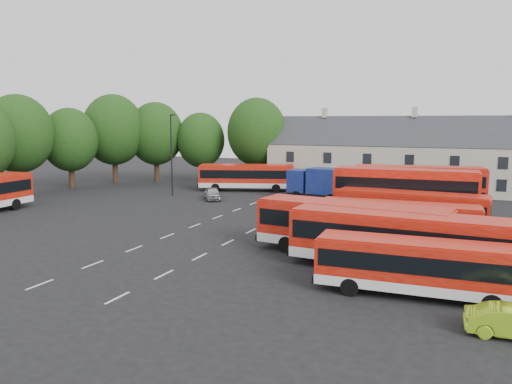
{
  "coord_description": "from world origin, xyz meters",
  "views": [
    {
      "loc": [
        20.23,
        -32.57,
        8.47
      ],
      "look_at": [
        3.01,
        7.67,
        2.2
      ],
      "focal_mm": 35.0,
      "sensor_mm": 36.0,
      "label": 1
    }
  ],
  "objects_px": {
    "box_truck": "(326,183)",
    "lamppost": "(172,153)",
    "silver_car": "(213,193)",
    "bus_dd_south": "(404,193)",
    "bus_row_a": "(420,264)"
  },
  "relations": [
    {
      "from": "box_truck",
      "to": "lamppost",
      "type": "bearing_deg",
      "value": -161.32
    },
    {
      "from": "bus_dd_south",
      "to": "box_truck",
      "type": "height_order",
      "value": "bus_dd_south"
    },
    {
      "from": "lamppost",
      "to": "box_truck",
      "type": "bearing_deg",
      "value": 10.67
    },
    {
      "from": "silver_car",
      "to": "bus_dd_south",
      "type": "bearing_deg",
      "value": -48.43
    },
    {
      "from": "box_truck",
      "to": "lamppost",
      "type": "xyz_separation_m",
      "value": [
        -17.06,
        -3.21,
        2.94
      ]
    },
    {
      "from": "bus_row_a",
      "to": "lamppost",
      "type": "xyz_separation_m",
      "value": [
        -28.96,
        23.51,
        3.23
      ]
    },
    {
      "from": "bus_dd_south",
      "to": "lamppost",
      "type": "distance_m",
      "value": 27.03
    },
    {
      "from": "silver_car",
      "to": "lamppost",
      "type": "distance_m",
      "value": 7.0
    },
    {
      "from": "bus_row_a",
      "to": "silver_car",
      "type": "relative_size",
      "value": 2.52
    },
    {
      "from": "bus_dd_south",
      "to": "silver_car",
      "type": "distance_m",
      "value": 21.49
    },
    {
      "from": "bus_row_a",
      "to": "silver_car",
      "type": "distance_m",
      "value": 32.71
    },
    {
      "from": "bus_dd_south",
      "to": "lamppost",
      "type": "height_order",
      "value": "lamppost"
    },
    {
      "from": "box_truck",
      "to": "lamppost",
      "type": "distance_m",
      "value": 17.61
    },
    {
      "from": "bus_row_a",
      "to": "box_truck",
      "type": "height_order",
      "value": "box_truck"
    },
    {
      "from": "box_truck",
      "to": "silver_car",
      "type": "xyz_separation_m",
      "value": [
        -11.53,
        -3.93,
        -1.29
      ]
    }
  ]
}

